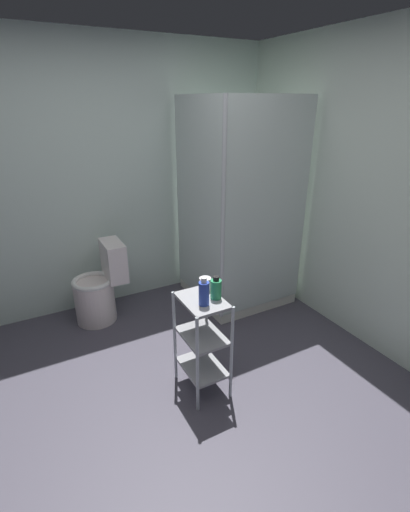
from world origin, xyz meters
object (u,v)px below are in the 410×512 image
at_px(toilet, 100,289).
at_px(storage_cart, 202,337).
at_px(shower_stall, 234,259).
at_px(body_wash_bottle_green, 216,289).
at_px(rinse_cup, 205,284).
at_px(shampoo_bottle_blue, 204,293).

xyz_separation_m(toilet, storage_cart, (1.27, 0.42, 0.12)).
height_order(shower_stall, storage_cart, shower_stall).
bearing_deg(toilet, body_wash_bottle_green, 21.21).
bearing_deg(rinse_cup, shampoo_bottle_blue, -30.88).
bearing_deg(rinse_cup, storage_cart, -37.78).
xyz_separation_m(toilet, body_wash_bottle_green, (1.30, 0.51, 0.50)).
bearing_deg(shampoo_bottle_blue, toilet, -163.50).
bearing_deg(shampoo_bottle_blue, rinse_cup, 149.12).
height_order(shampoo_bottle_blue, rinse_cup, shampoo_bottle_blue).
xyz_separation_m(shower_stall, body_wash_bottle_green, (1.01, -0.79, 0.35)).
distance_m(storage_cart, body_wash_bottle_green, 0.39).
bearing_deg(shampoo_bottle_blue, body_wash_bottle_green, 108.12).
relative_size(shampoo_bottle_blue, rinse_cup, 2.12).
bearing_deg(shower_stall, rinse_cup, -42.58).
relative_size(body_wash_bottle_green, rinse_cup, 1.75).
xyz_separation_m(shower_stall, storage_cart, (0.98, -0.88, -0.03)).
relative_size(shower_stall, storage_cart, 2.70).
xyz_separation_m(body_wash_bottle_green, rinse_cup, (-0.13, -0.01, -0.02)).
bearing_deg(storage_cart, shampoo_bottle_blue, -17.31).
xyz_separation_m(toilet, shampoo_bottle_blue, (1.34, 0.40, 0.51)).
height_order(toilet, shampoo_bottle_blue, shampoo_bottle_blue).
bearing_deg(toilet, shower_stall, 77.20).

